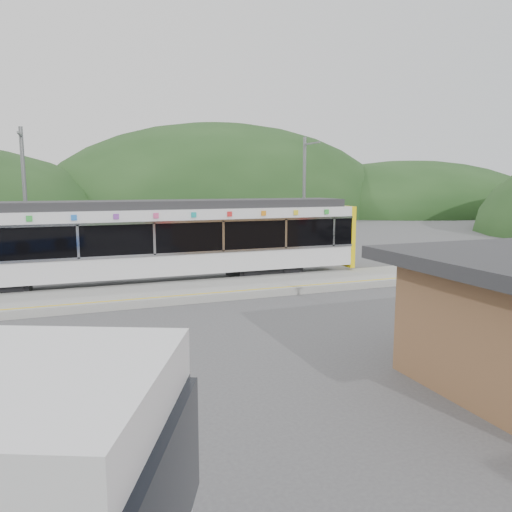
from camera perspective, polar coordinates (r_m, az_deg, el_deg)
name	(u,v)px	position (r m, az deg, el deg)	size (l,w,h in m)	color
ground	(233,312)	(17.69, -2.69, -6.46)	(120.00, 120.00, 0.00)	#4C4C4F
hills	(318,275)	(24.84, 7.11, -2.21)	(146.00, 149.00, 26.00)	#1E3D19
platform	(208,290)	(20.74, -5.55, -3.86)	(26.00, 3.20, 0.30)	#9E9E99
yellow_line	(216,292)	(19.48, -4.54, -4.18)	(26.00, 0.10, 0.01)	yellow
train	(138,239)	(22.58, -13.36, 1.87)	(20.44, 3.01, 3.74)	black
catenary_mast_west	(25,203)	(24.89, -24.86, 5.57)	(0.18, 1.80, 7.00)	slate
catenary_mast_east	(304,199)	(27.73, 5.55, 6.49)	(0.18, 1.80, 7.00)	slate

